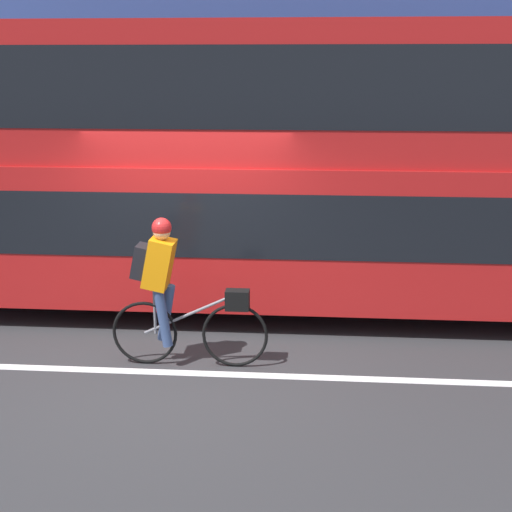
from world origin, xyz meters
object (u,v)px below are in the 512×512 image
bus (356,157)px  street_sign_post (502,166)px  trash_bin (202,219)px  cyclist_on_bike (172,288)px

bus → street_sign_post: size_ratio=4.22×
trash_bin → street_sign_post: size_ratio=0.38×
cyclist_on_bike → street_sign_post: (4.61, 4.69, 0.74)m
bus → cyclist_on_bike: (-2.07, -2.15, -1.18)m
bus → trash_bin: bearing=134.2°
street_sign_post → cyclist_on_bike: bearing=-134.5°
trash_bin → cyclist_on_bike: bearing=-85.0°
bus → trash_bin: (-2.47, 2.55, -1.43)m
cyclist_on_bike → trash_bin: bearing=95.0°
bus → street_sign_post: bus is taller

